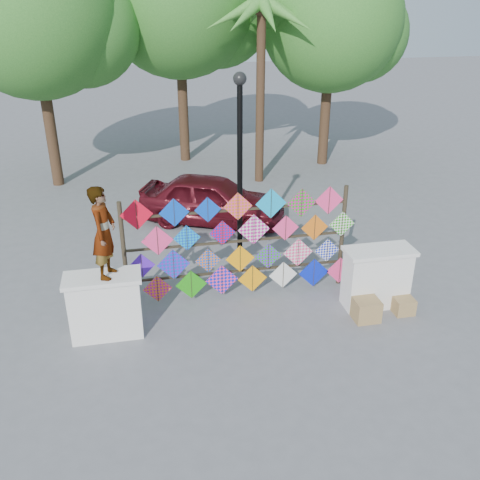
{
  "coord_description": "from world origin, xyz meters",
  "views": [
    {
      "loc": [
        -1.94,
        -8.97,
        5.98
      ],
      "look_at": [
        0.02,
        0.6,
        1.37
      ],
      "focal_mm": 40.0,
      "sensor_mm": 36.0,
      "label": 1
    }
  ],
  "objects_px": {
    "sedan": "(212,199)",
    "lamppost": "(240,156)",
    "kite_rack": "(242,245)",
    "vendor_woman": "(104,232)"
  },
  "relations": [
    {
      "from": "kite_rack",
      "to": "sedan",
      "type": "relative_size",
      "value": 1.22
    },
    {
      "from": "vendor_woman",
      "to": "lamppost",
      "type": "relative_size",
      "value": 0.38
    },
    {
      "from": "kite_rack",
      "to": "sedan",
      "type": "xyz_separation_m",
      "value": [
        0.0,
        4.02,
        -0.51
      ]
    },
    {
      "from": "lamppost",
      "to": "kite_rack",
      "type": "bearing_deg",
      "value": -99.62
    },
    {
      "from": "sedan",
      "to": "lamppost",
      "type": "relative_size",
      "value": 0.9
    },
    {
      "from": "vendor_woman",
      "to": "lamppost",
      "type": "height_order",
      "value": "lamppost"
    },
    {
      "from": "vendor_woman",
      "to": "kite_rack",
      "type": "bearing_deg",
      "value": -53.59
    },
    {
      "from": "kite_rack",
      "to": "lamppost",
      "type": "relative_size",
      "value": 1.1
    },
    {
      "from": "vendor_woman",
      "to": "sedan",
      "type": "bearing_deg",
      "value": -11.16
    },
    {
      "from": "kite_rack",
      "to": "vendor_woman",
      "type": "xyz_separation_m",
      "value": [
        -2.66,
        -0.93,
        0.93
      ]
    }
  ]
}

